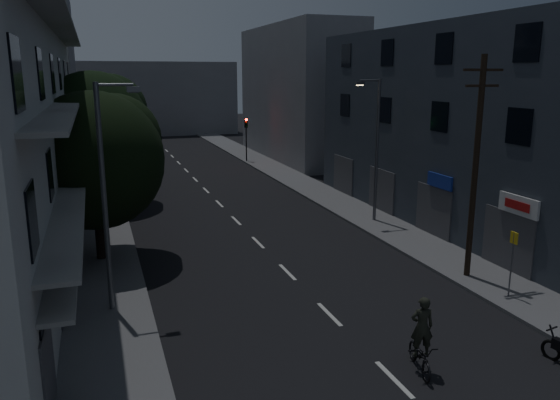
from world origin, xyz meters
TOP-DOWN VIEW (x-y plane):
  - ground at (0.00, 25.00)m, footprint 160.00×160.00m
  - sidewalk_left at (-7.50, 25.00)m, footprint 3.00×90.00m
  - sidewalk_right at (7.50, 25.00)m, footprint 3.00×90.00m
  - lane_markings at (0.00, 31.25)m, footprint 0.15×60.50m
  - building_right at (11.99, 14.00)m, footprint 6.19×28.00m
  - building_far_left at (-12.00, 48.00)m, footprint 6.00×20.00m
  - building_far_right at (12.00, 42.00)m, footprint 6.00×20.00m
  - building_far_end at (0.00, 70.00)m, footprint 24.00×8.00m
  - tree_near at (-7.53, 15.23)m, footprint 6.14×6.14m
  - tree_mid at (-7.41, 26.67)m, footprint 6.88×6.88m
  - tree_far at (-7.39, 33.62)m, footprint 5.37×5.37m
  - traffic_signal_far_right at (6.32, 40.67)m, footprint 0.28×0.37m
  - traffic_signal_far_left at (-6.52, 38.51)m, footprint 0.28×0.37m
  - street_lamp_left_near at (-7.24, 9.20)m, footprint 1.51×0.25m
  - street_lamp_right at (7.39, 17.10)m, footprint 1.51×0.25m
  - street_lamp_left_far at (-7.01, 28.94)m, footprint 1.51×0.25m
  - utility_pole at (6.91, 7.89)m, footprint 1.80×0.24m
  - bus_stop_sign at (7.01, 5.53)m, footprint 0.06×0.35m
  - cyclist at (0.93, 2.17)m, footprint 1.05×1.91m

SIDE VIEW (x-z plane):
  - ground at x=0.00m, z-range 0.00..0.00m
  - lane_markings at x=0.00m, z-range 0.00..0.01m
  - sidewalk_left at x=-7.50m, z-range 0.00..0.15m
  - sidewalk_right at x=7.50m, z-range 0.00..0.15m
  - cyclist at x=0.93m, z-range -0.37..1.92m
  - bus_stop_sign at x=7.01m, z-range 0.63..3.15m
  - traffic_signal_far_right at x=6.32m, z-range 1.05..5.15m
  - traffic_signal_far_left at x=-6.52m, z-range 1.05..5.15m
  - tree_far at x=-7.39m, z-range 0.99..7.63m
  - street_lamp_left_near at x=-7.24m, z-range 0.60..8.60m
  - street_lamp_right at x=7.39m, z-range 0.60..8.60m
  - street_lamp_left_far at x=-7.01m, z-range 0.60..8.60m
  - utility_pole at x=6.91m, z-range 0.37..9.37m
  - tree_near at x=-7.53m, z-range 1.10..8.68m
  - building_far_end at x=0.00m, z-range 0.00..10.00m
  - tree_mid at x=-7.41m, z-range 1.21..9.68m
  - building_right at x=11.99m, z-range 0.00..11.00m
  - building_far_right at x=12.00m, z-range 0.00..13.00m
  - building_far_left at x=-12.00m, z-range 0.00..16.00m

